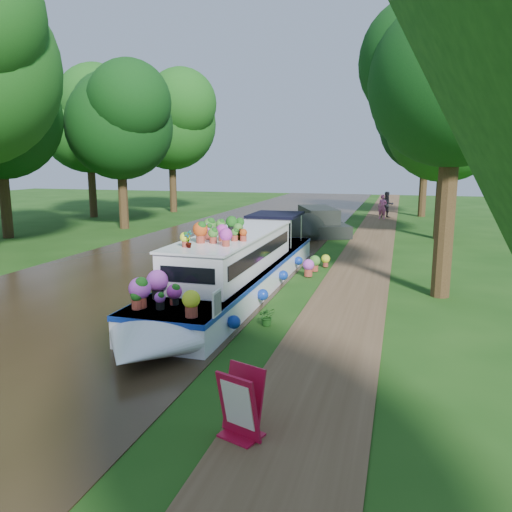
{
  "coord_description": "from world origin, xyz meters",
  "views": [
    {
      "loc": [
        2.54,
        -12.56,
        4.03
      ],
      "look_at": [
        -1.45,
        1.16,
        1.3
      ],
      "focal_mm": 35.0,
      "sensor_mm": 36.0,
      "label": 1
    }
  ],
  "objects_px": {
    "second_boat": "(318,222)",
    "pedestrian_dark": "(387,205)",
    "sandwich_board": "(241,407)",
    "pedestrian_pink": "(382,207)",
    "plant_boat": "(234,267)"
  },
  "relations": [
    {
      "from": "sandwich_board",
      "to": "pedestrian_pink",
      "type": "height_order",
      "value": "pedestrian_pink"
    },
    {
      "from": "pedestrian_pink",
      "to": "pedestrian_dark",
      "type": "distance_m",
      "value": 0.99
    },
    {
      "from": "plant_boat",
      "to": "pedestrian_pink",
      "type": "xyz_separation_m",
      "value": [
        3.53,
        21.81,
        0.03
      ]
    },
    {
      "from": "second_boat",
      "to": "pedestrian_dark",
      "type": "relative_size",
      "value": 4.25
    },
    {
      "from": "second_boat",
      "to": "pedestrian_dark",
      "type": "distance_m",
      "value": 9.41
    },
    {
      "from": "plant_boat",
      "to": "sandwich_board",
      "type": "height_order",
      "value": "plant_boat"
    },
    {
      "from": "plant_boat",
      "to": "pedestrian_dark",
      "type": "xyz_separation_m",
      "value": [
        3.83,
        22.75,
        0.1
      ]
    },
    {
      "from": "plant_boat",
      "to": "sandwich_board",
      "type": "bearing_deg",
      "value": -70.64
    },
    {
      "from": "pedestrian_dark",
      "to": "pedestrian_pink",
      "type": "bearing_deg",
      "value": -127.53
    },
    {
      "from": "second_boat",
      "to": "plant_boat",
      "type": "bearing_deg",
      "value": -112.72
    },
    {
      "from": "plant_boat",
      "to": "pedestrian_dark",
      "type": "bearing_deg",
      "value": 80.44
    },
    {
      "from": "second_boat",
      "to": "pedestrian_dark",
      "type": "xyz_separation_m",
      "value": [
        3.54,
        8.71,
        0.38
      ]
    },
    {
      "from": "second_boat",
      "to": "pedestrian_pink",
      "type": "bearing_deg",
      "value": 45.84
    },
    {
      "from": "pedestrian_dark",
      "to": "plant_boat",
      "type": "bearing_deg",
      "value": -119.45
    },
    {
      "from": "plant_boat",
      "to": "second_boat",
      "type": "bearing_deg",
      "value": 88.81
    }
  ]
}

